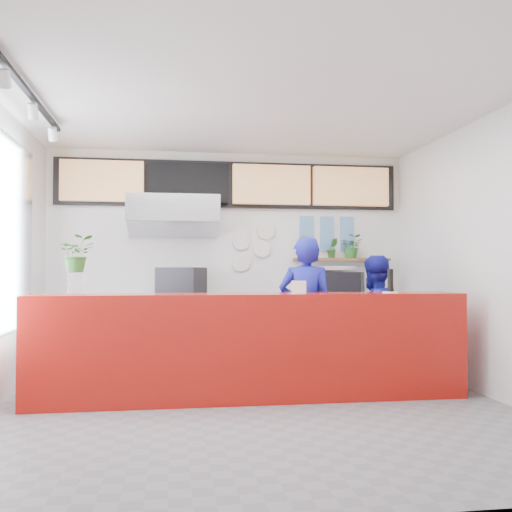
# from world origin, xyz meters

# --- Properties ---
(floor) EXTENTS (5.00, 5.00, 0.00)m
(floor) POSITION_xyz_m (0.00, 0.00, 0.00)
(floor) COLOR slate
(floor) RESTS_ON ground
(ceiling) EXTENTS (5.00, 5.00, 0.00)m
(ceiling) POSITION_xyz_m (0.00, 0.00, 3.00)
(ceiling) COLOR silver
(wall_back) EXTENTS (5.00, 0.00, 5.00)m
(wall_back) POSITION_xyz_m (0.00, 2.50, 1.50)
(wall_back) COLOR white
(wall_back) RESTS_ON ground
(wall_right) EXTENTS (0.00, 5.00, 5.00)m
(wall_right) POSITION_xyz_m (2.50, 0.00, 1.50)
(wall_right) COLOR white
(wall_right) RESTS_ON ground
(service_counter) EXTENTS (4.50, 0.60, 1.10)m
(service_counter) POSITION_xyz_m (0.00, 0.40, 0.55)
(service_counter) COLOR #A3110B
(service_counter) RESTS_ON ground
(cream_band) EXTENTS (5.00, 0.02, 0.80)m
(cream_band) POSITION_xyz_m (0.00, 2.49, 2.60)
(cream_band) COLOR beige
(cream_band) RESTS_ON wall_back
(prep_bench) EXTENTS (1.80, 0.60, 0.90)m
(prep_bench) POSITION_xyz_m (-0.80, 2.20, 0.45)
(prep_bench) COLOR #B2B5BA
(prep_bench) RESTS_ON ground
(panini_oven) EXTENTS (0.70, 0.70, 0.48)m
(panini_oven) POSITION_xyz_m (-0.69, 2.20, 1.14)
(panini_oven) COLOR black
(panini_oven) RESTS_ON prep_bench
(extraction_hood) EXTENTS (1.20, 0.70, 0.35)m
(extraction_hood) POSITION_xyz_m (-0.80, 2.15, 2.15)
(extraction_hood) COLOR #B2B5BA
(extraction_hood) RESTS_ON ceiling
(hood_lip) EXTENTS (1.20, 0.69, 0.31)m
(hood_lip) POSITION_xyz_m (-0.80, 2.15, 1.95)
(hood_lip) COLOR #B2B5BA
(hood_lip) RESTS_ON ceiling
(right_bench) EXTENTS (1.80, 0.60, 0.90)m
(right_bench) POSITION_xyz_m (1.50, 2.20, 0.45)
(right_bench) COLOR #B2B5BA
(right_bench) RESTS_ON ground
(espresso_machine) EXTENTS (0.79, 0.70, 0.42)m
(espresso_machine) POSITION_xyz_m (1.50, 2.20, 1.11)
(espresso_machine) COLOR black
(espresso_machine) RESTS_ON right_bench
(espresso_tray) EXTENTS (0.67, 0.54, 0.05)m
(espresso_tray) POSITION_xyz_m (1.50, 2.20, 1.38)
(espresso_tray) COLOR #B7BABF
(espresso_tray) RESTS_ON espresso_machine
(herb_shelf) EXTENTS (1.40, 0.18, 0.04)m
(herb_shelf) POSITION_xyz_m (1.60, 2.40, 1.50)
(herb_shelf) COLOR brown
(herb_shelf) RESTS_ON wall_back
(menu_board_far_left) EXTENTS (1.10, 0.10, 0.55)m
(menu_board_far_left) POSITION_xyz_m (-1.75, 2.38, 2.55)
(menu_board_far_left) COLOR tan
(menu_board_far_left) RESTS_ON wall_back
(menu_board_mid_left) EXTENTS (1.10, 0.10, 0.55)m
(menu_board_mid_left) POSITION_xyz_m (-0.59, 2.38, 2.55)
(menu_board_mid_left) COLOR black
(menu_board_mid_left) RESTS_ON wall_back
(menu_board_mid_right) EXTENTS (1.10, 0.10, 0.55)m
(menu_board_mid_right) POSITION_xyz_m (0.57, 2.38, 2.55)
(menu_board_mid_right) COLOR tan
(menu_board_mid_right) RESTS_ON wall_back
(menu_board_far_right) EXTENTS (1.10, 0.10, 0.55)m
(menu_board_far_right) POSITION_xyz_m (1.73, 2.38, 2.55)
(menu_board_far_right) COLOR tan
(menu_board_far_right) RESTS_ON wall_back
(soffit) EXTENTS (4.80, 0.04, 0.65)m
(soffit) POSITION_xyz_m (0.00, 2.46, 2.55)
(soffit) COLOR black
(soffit) RESTS_ON wall_back
(window_frame) EXTENTS (0.03, 2.30, 2.00)m
(window_frame) POSITION_xyz_m (-2.45, 0.30, 1.70)
(window_frame) COLOR #B2B5BA
(window_frame) RESTS_ON wall_left
(track_rail) EXTENTS (0.05, 2.40, 0.04)m
(track_rail) POSITION_xyz_m (-2.10, 0.00, 2.94)
(track_rail) COLOR black
(track_rail) RESTS_ON ceiling
(dec_plate_a) EXTENTS (0.24, 0.03, 0.24)m
(dec_plate_a) POSITION_xyz_m (0.15, 2.47, 1.75)
(dec_plate_a) COLOR silver
(dec_plate_a) RESTS_ON wall_back
(dec_plate_b) EXTENTS (0.24, 0.03, 0.24)m
(dec_plate_b) POSITION_xyz_m (0.45, 2.47, 1.65)
(dec_plate_b) COLOR silver
(dec_plate_b) RESTS_ON wall_back
(dec_plate_c) EXTENTS (0.24, 0.03, 0.24)m
(dec_plate_c) POSITION_xyz_m (0.15, 2.47, 1.45)
(dec_plate_c) COLOR silver
(dec_plate_c) RESTS_ON wall_back
(dec_plate_d) EXTENTS (0.24, 0.03, 0.24)m
(dec_plate_d) POSITION_xyz_m (0.50, 2.47, 1.90)
(dec_plate_d) COLOR silver
(dec_plate_d) RESTS_ON wall_back
(photo_frame_a) EXTENTS (0.20, 0.02, 0.25)m
(photo_frame_a) POSITION_xyz_m (1.10, 2.48, 2.00)
(photo_frame_a) COLOR #598CBF
(photo_frame_a) RESTS_ON wall_back
(photo_frame_b) EXTENTS (0.20, 0.02, 0.25)m
(photo_frame_b) POSITION_xyz_m (1.40, 2.48, 2.00)
(photo_frame_b) COLOR #598CBF
(photo_frame_b) RESTS_ON wall_back
(photo_frame_c) EXTENTS (0.20, 0.02, 0.25)m
(photo_frame_c) POSITION_xyz_m (1.70, 2.48, 2.00)
(photo_frame_c) COLOR #598CBF
(photo_frame_c) RESTS_ON wall_back
(photo_frame_d) EXTENTS (0.20, 0.02, 0.25)m
(photo_frame_d) POSITION_xyz_m (1.10, 2.48, 1.75)
(photo_frame_d) COLOR #598CBF
(photo_frame_d) RESTS_ON wall_back
(photo_frame_e) EXTENTS (0.20, 0.02, 0.25)m
(photo_frame_e) POSITION_xyz_m (1.40, 2.48, 1.75)
(photo_frame_e) COLOR #598CBF
(photo_frame_e) RESTS_ON wall_back
(photo_frame_f) EXTENTS (0.20, 0.02, 0.25)m
(photo_frame_f) POSITION_xyz_m (1.70, 2.48, 1.75)
(photo_frame_f) COLOR #598CBF
(photo_frame_f) RESTS_ON wall_back
(staff_center) EXTENTS (0.74, 0.61, 1.73)m
(staff_center) POSITION_xyz_m (0.71, 0.89, 0.87)
(staff_center) COLOR navy
(staff_center) RESTS_ON ground
(staff_right) EXTENTS (0.90, 0.80, 1.52)m
(staff_right) POSITION_xyz_m (1.54, 0.95, 0.76)
(staff_right) COLOR navy
(staff_right) RESTS_ON ground
(herb_a) EXTENTS (0.17, 0.12, 0.33)m
(herb_a) POSITION_xyz_m (1.05, 2.40, 1.68)
(herb_a) COLOR #2C6924
(herb_a) RESTS_ON herb_shelf
(herb_b) EXTENTS (0.16, 0.13, 0.28)m
(herb_b) POSITION_xyz_m (1.46, 2.40, 1.66)
(herb_b) COLOR #2C6924
(herb_b) RESTS_ON herb_shelf
(herb_c) EXTENTS (0.39, 0.36, 0.34)m
(herb_c) POSITION_xyz_m (1.75, 2.40, 1.69)
(herb_c) COLOR #2C6924
(herb_c) RESTS_ON herb_shelf
(glass_vase) EXTENTS (0.22, 0.22, 0.23)m
(glass_vase) POSITION_xyz_m (-1.75, 0.38, 1.21)
(glass_vase) COLOR white
(glass_vase) RESTS_ON service_counter
(basil_vase) EXTENTS (0.39, 0.36, 0.37)m
(basil_vase) POSITION_xyz_m (-1.75, 0.38, 1.51)
(basil_vase) COLOR #2C6924
(basil_vase) RESTS_ON glass_vase
(napkin_holder) EXTENTS (0.17, 0.13, 0.13)m
(napkin_holder) POSITION_xyz_m (0.50, 0.33, 1.17)
(napkin_holder) COLOR white
(napkin_holder) RESTS_ON service_counter
(white_plate) EXTENTS (0.21, 0.21, 0.01)m
(white_plate) POSITION_xyz_m (1.51, 0.35, 1.11)
(white_plate) COLOR white
(white_plate) RESTS_ON service_counter
(pepper_mill) EXTENTS (0.07, 0.07, 0.24)m
(pepper_mill) POSITION_xyz_m (1.51, 0.35, 1.24)
(pepper_mill) COLOR black
(pepper_mill) RESTS_ON white_plate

